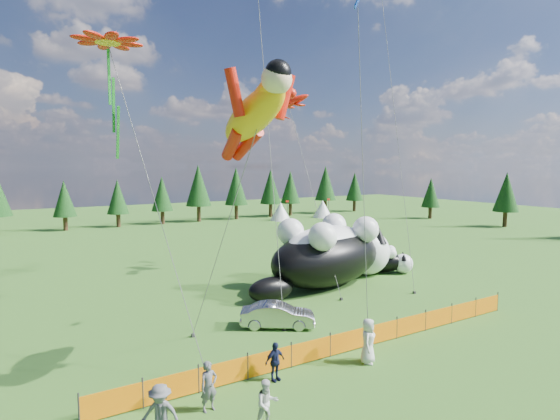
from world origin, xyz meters
The scene contains 17 objects.
ground centered at (0.00, 0.00, 0.00)m, with size 160.00×160.00×0.00m, color #183A0A.
safety_fence centered at (0.00, -3.00, 0.50)m, with size 22.06×0.06×1.10m.
tree_line centered at (0.00, 45.00, 4.00)m, with size 90.00×4.00×8.00m, color black, non-canonical shape.
festival_tents centered at (11.00, 40.00, 1.40)m, with size 50.00×3.20×2.80m, color white, non-canonical shape.
cat_large centered at (6.37, 6.46, 2.28)m, with size 13.12×6.78×4.79m.
cat_small centered at (11.74, 7.34, 0.97)m, with size 4.66×4.33×2.05m.
car centered at (-1.17, 1.24, 0.63)m, with size 1.33×3.82×1.26m, color #B3B4B8.
spectator_a centered at (-7.10, -4.28, 0.86)m, with size 0.63×0.41×1.72m, color #525357.
spectator_b centered at (-5.85, -6.10, 0.78)m, with size 0.76×0.45×1.56m, color beige.
spectator_c centered at (-4.12, -3.60, 0.76)m, with size 0.90×0.46×1.53m, color #151A3B.
spectator_d centered at (-9.01, -5.28, 0.94)m, with size 1.21×0.62×1.87m, color #525357.
spectator_e centered at (0.03, -4.27, 0.96)m, with size 0.94×0.61×1.91m, color beige.
superhero_kite centered at (-4.49, -2.64, 10.23)m, with size 4.56×7.35×12.72m.
gecko_kite centered at (5.62, 11.55, 13.05)m, with size 5.62×11.27×15.43m.
flower_kite centered at (-8.62, 3.32, 13.60)m, with size 3.87×7.47×14.97m.
diamond_kite_a centered at (-0.08, 5.24, 17.47)m, with size 1.74×5.17×19.30m.
diamond_kite_c centered at (1.81, -1.22, 14.89)m, with size 0.71×1.91×16.68m.
Camera 1 is at (-12.20, -17.64, 8.27)m, focal length 28.00 mm.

